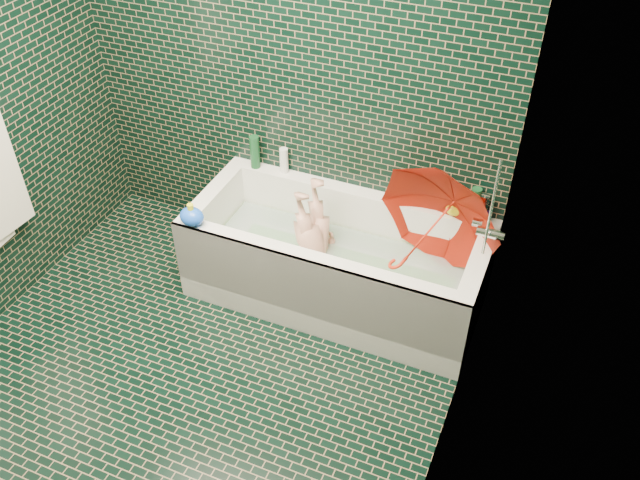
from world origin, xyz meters
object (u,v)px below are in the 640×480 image
at_px(bathtub, 335,269).
at_px(umbrella, 428,232).
at_px(rubber_duck, 456,209).
at_px(bath_toy, 192,216).
at_px(child, 316,250).

distance_m(bathtub, umbrella, 0.64).
relative_size(umbrella, rubber_duck, 5.35).
xyz_separation_m(bathtub, bath_toy, (-0.73, -0.32, 0.40)).
distance_m(rubber_duck, bath_toy, 1.47).
bearing_deg(rubber_duck, child, -163.21).
relative_size(rubber_duck, bath_toy, 0.78).
relative_size(child, rubber_duck, 6.59).
height_order(umbrella, rubber_duck, umbrella).
distance_m(bathtub, bath_toy, 0.89).
xyz_separation_m(rubber_duck, bath_toy, (-1.32, -0.65, 0.01)).
distance_m(child, rubber_duck, 0.84).
xyz_separation_m(bathtub, child, (-0.12, 0.00, 0.10)).
relative_size(umbrella, bath_toy, 4.17).
bearing_deg(umbrella, child, -155.27).
distance_m(umbrella, bath_toy, 1.29).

